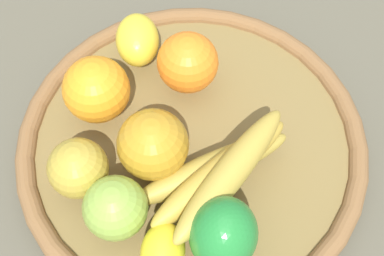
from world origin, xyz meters
name	(u,v)px	position (x,y,z in m)	size (l,w,h in m)	color
ground_plane	(192,151)	(0.00, 0.00, 0.00)	(2.40, 2.40, 0.00)	#545040
basket	(192,144)	(0.00, 0.00, 0.02)	(0.41, 0.41, 0.04)	olive
banana_bunch	(221,171)	(-0.05, -0.04, 0.07)	(0.18, 0.16, 0.06)	#AC9339
orange_0	(96,90)	(0.01, 0.12, 0.07)	(0.08, 0.08, 0.08)	orange
apple_1	(115,208)	(-0.12, 0.05, 0.07)	(0.07, 0.07, 0.07)	#85A940
orange_1	(188,62)	(0.08, 0.03, 0.07)	(0.07, 0.07, 0.07)	orange
lemon_1	(137,40)	(0.10, 0.10, 0.06)	(0.07, 0.05, 0.05)	yellow
apple_0	(153,145)	(-0.04, 0.03, 0.07)	(0.08, 0.08, 0.08)	#B78421
bell_pepper	(223,234)	(-0.12, -0.06, 0.08)	(0.07, 0.07, 0.08)	#228033
lemon_0	(163,252)	(-0.14, -0.01, 0.06)	(0.06, 0.04, 0.04)	yellow
apple_2	(78,168)	(-0.09, 0.10, 0.07)	(0.07, 0.07, 0.07)	#AE9533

